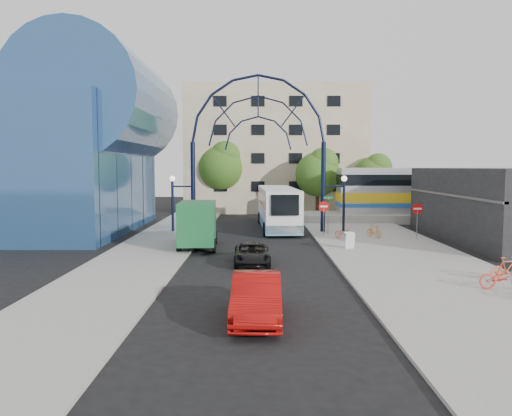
{
  "coord_description": "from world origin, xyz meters",
  "views": [
    {
      "loc": [
        -0.04,
        -24.28,
        5.14
      ],
      "look_at": [
        -0.14,
        6.0,
        2.6
      ],
      "focal_mm": 35.0,
      "sensor_mm": 36.0,
      "label": 1
    }
  ],
  "objects_px": {
    "city_bus": "(278,207)",
    "bike_far_a": "(504,277)",
    "train_car": "(473,191)",
    "tree_north_a": "(319,172)",
    "do_not_enter_sign": "(417,212)",
    "sandwich_board": "(350,238)",
    "red_sedan": "(257,297)",
    "street_name_sign": "(328,207)",
    "tree_north_b": "(222,165)",
    "bike_near_a": "(343,233)",
    "bike_far_b": "(508,269)",
    "bike_near_b": "(374,231)",
    "tree_north_c": "(374,175)",
    "black_suv": "(252,254)",
    "gateway_arch": "(258,121)",
    "stop_sign": "(324,209)",
    "green_truck": "(198,225)"
  },
  "relations": [
    {
      "from": "train_car",
      "to": "tree_north_a",
      "type": "relative_size",
      "value": 3.59
    },
    {
      "from": "city_bus",
      "to": "tree_north_b",
      "type": "bearing_deg",
      "value": 110.44
    },
    {
      "from": "city_bus",
      "to": "bike_far_a",
      "type": "xyz_separation_m",
      "value": [
        8.37,
        -21.11,
        -1.14
      ]
    },
    {
      "from": "city_bus",
      "to": "red_sedan",
      "type": "bearing_deg",
      "value": -96.38
    },
    {
      "from": "street_name_sign",
      "to": "bike_near_a",
      "type": "relative_size",
      "value": 1.8
    },
    {
      "from": "train_car",
      "to": "black_suv",
      "type": "relative_size",
      "value": 6.26
    },
    {
      "from": "do_not_enter_sign",
      "to": "city_bus",
      "type": "distance_m",
      "value": 11.62
    },
    {
      "from": "tree_north_a",
      "to": "bike_near_b",
      "type": "relative_size",
      "value": 4.72
    },
    {
      "from": "bike_far_a",
      "to": "sandwich_board",
      "type": "bearing_deg",
      "value": 28.5
    },
    {
      "from": "bike_near_a",
      "to": "bike_far_b",
      "type": "xyz_separation_m",
      "value": [
        5.1,
        -12.6,
        0.11
      ]
    },
    {
      "from": "city_bus",
      "to": "red_sedan",
      "type": "relative_size",
      "value": 2.66
    },
    {
      "from": "tree_north_b",
      "to": "train_car",
      "type": "bearing_deg",
      "value": -18.36
    },
    {
      "from": "red_sedan",
      "to": "street_name_sign",
      "type": "bearing_deg",
      "value": 76.4
    },
    {
      "from": "stop_sign",
      "to": "bike_far_a",
      "type": "distance_m",
      "value": 17.11
    },
    {
      "from": "do_not_enter_sign",
      "to": "tree_north_b",
      "type": "relative_size",
      "value": 0.31
    },
    {
      "from": "tree_north_c",
      "to": "black_suv",
      "type": "bearing_deg",
      "value": -115.28
    },
    {
      "from": "city_bus",
      "to": "do_not_enter_sign",
      "type": "bearing_deg",
      "value": -38.69
    },
    {
      "from": "bike_far_a",
      "to": "bike_far_b",
      "type": "distance_m",
      "value": 1.96
    },
    {
      "from": "train_car",
      "to": "red_sedan",
      "type": "relative_size",
      "value": 5.41
    },
    {
      "from": "green_truck",
      "to": "bike_near_b",
      "type": "height_order",
      "value": "green_truck"
    },
    {
      "from": "train_car",
      "to": "bike_near_a",
      "type": "distance_m",
      "value": 18.63
    },
    {
      "from": "street_name_sign",
      "to": "red_sedan",
      "type": "height_order",
      "value": "street_name_sign"
    },
    {
      "from": "gateway_arch",
      "to": "bike_far_b",
      "type": "bearing_deg",
      "value": -56.37
    },
    {
      "from": "tree_north_b",
      "to": "bike_far_b",
      "type": "xyz_separation_m",
      "value": [
        14.89,
        -32.48,
        -4.63
      ]
    },
    {
      "from": "tree_north_a",
      "to": "red_sedan",
      "type": "bearing_deg",
      "value": -100.38
    },
    {
      "from": "gateway_arch",
      "to": "do_not_enter_sign",
      "type": "height_order",
      "value": "gateway_arch"
    },
    {
      "from": "green_truck",
      "to": "bike_near_a",
      "type": "bearing_deg",
      "value": 15.02
    },
    {
      "from": "green_truck",
      "to": "bike_near_a",
      "type": "distance_m",
      "value": 10.25
    },
    {
      "from": "do_not_enter_sign",
      "to": "tree_north_c",
      "type": "distance_m",
      "value": 18.11
    },
    {
      "from": "sandwich_board",
      "to": "bike_far_a",
      "type": "height_order",
      "value": "bike_far_a"
    },
    {
      "from": "train_car",
      "to": "bike_near_b",
      "type": "bearing_deg",
      "value": -136.4
    },
    {
      "from": "gateway_arch",
      "to": "sandwich_board",
      "type": "distance_m",
      "value": 12.52
    },
    {
      "from": "tree_north_b",
      "to": "tree_north_c",
      "type": "xyz_separation_m",
      "value": [
        16.0,
        -2.0,
        -0.99
      ]
    },
    {
      "from": "stop_sign",
      "to": "bike_far_b",
      "type": "xyz_separation_m",
      "value": [
        6.21,
        -14.55,
        -1.35
      ]
    },
    {
      "from": "train_car",
      "to": "black_suv",
      "type": "height_order",
      "value": "train_car"
    },
    {
      "from": "stop_sign",
      "to": "tree_north_c",
      "type": "relative_size",
      "value": 0.38
    },
    {
      "from": "tree_north_b",
      "to": "bike_far_a",
      "type": "bearing_deg",
      "value": -67.88
    },
    {
      "from": "tree_north_c",
      "to": "red_sedan",
      "type": "height_order",
      "value": "tree_north_c"
    },
    {
      "from": "gateway_arch",
      "to": "do_not_enter_sign",
      "type": "distance_m",
      "value": 13.43
    },
    {
      "from": "bike_near_a",
      "to": "city_bus",
      "type": "bearing_deg",
      "value": 85.44
    },
    {
      "from": "tree_north_b",
      "to": "bike_near_a",
      "type": "xyz_separation_m",
      "value": [
        9.79,
        -19.89,
        -4.74
      ]
    },
    {
      "from": "bike_near_a",
      "to": "bike_far_a",
      "type": "height_order",
      "value": "bike_far_a"
    },
    {
      "from": "black_suv",
      "to": "bike_far_b",
      "type": "height_order",
      "value": "bike_far_b"
    },
    {
      "from": "green_truck",
      "to": "bike_near_b",
      "type": "bearing_deg",
      "value": 14.93
    },
    {
      "from": "stop_sign",
      "to": "tree_north_a",
      "type": "height_order",
      "value": "tree_north_a"
    },
    {
      "from": "sandwich_board",
      "to": "tree_north_c",
      "type": "xyz_separation_m",
      "value": [
        6.52,
        21.95,
        3.53
      ]
    },
    {
      "from": "tree_north_c",
      "to": "black_suv",
      "type": "relative_size",
      "value": 1.62
    },
    {
      "from": "bike_near_b",
      "to": "sandwich_board",
      "type": "bearing_deg",
      "value": -146.35
    },
    {
      "from": "city_bus",
      "to": "bike_far_a",
      "type": "distance_m",
      "value": 22.73
    },
    {
      "from": "tree_north_c",
      "to": "stop_sign",
      "type": "bearing_deg",
      "value": -114.69
    }
  ]
}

